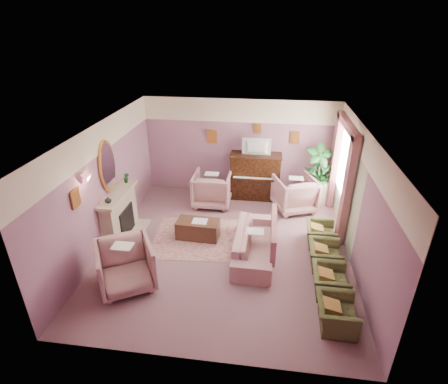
# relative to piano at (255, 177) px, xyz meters

# --- Properties ---
(floor) EXTENTS (5.50, 6.00, 0.01)m
(floor) POSITION_rel_piano_xyz_m (-0.50, -2.68, -0.65)
(floor) COLOR #7E575F
(floor) RESTS_ON ground
(ceiling) EXTENTS (5.50, 6.00, 0.01)m
(ceiling) POSITION_rel_piano_xyz_m (-0.50, -2.68, 2.15)
(ceiling) COLOR silver
(ceiling) RESTS_ON wall_back
(wall_back) EXTENTS (5.50, 0.02, 2.80)m
(wall_back) POSITION_rel_piano_xyz_m (-0.50, 0.32, 0.75)
(wall_back) COLOR #735071
(wall_back) RESTS_ON floor
(wall_front) EXTENTS (5.50, 0.02, 2.80)m
(wall_front) POSITION_rel_piano_xyz_m (-0.50, -5.68, 0.75)
(wall_front) COLOR #735071
(wall_front) RESTS_ON floor
(wall_left) EXTENTS (0.02, 6.00, 2.80)m
(wall_left) POSITION_rel_piano_xyz_m (-3.25, -2.68, 0.75)
(wall_left) COLOR #735071
(wall_left) RESTS_ON floor
(wall_right) EXTENTS (0.02, 6.00, 2.80)m
(wall_right) POSITION_rel_piano_xyz_m (2.25, -2.68, 0.75)
(wall_right) COLOR #735071
(wall_right) RESTS_ON floor
(picture_rail_band) EXTENTS (5.50, 0.01, 0.65)m
(picture_rail_band) POSITION_rel_piano_xyz_m (-0.50, 0.31, 1.82)
(picture_rail_band) COLOR #F5E7C5
(picture_rail_band) RESTS_ON wall_back
(stripe_panel) EXTENTS (0.01, 3.00, 2.15)m
(stripe_panel) POSITION_rel_piano_xyz_m (2.23, -1.38, 0.42)
(stripe_panel) COLOR #B3BB99
(stripe_panel) RESTS_ON wall_right
(fireplace_surround) EXTENTS (0.30, 1.40, 1.10)m
(fireplace_surround) POSITION_rel_piano_xyz_m (-3.09, -2.48, -0.10)
(fireplace_surround) COLOR tan
(fireplace_surround) RESTS_ON floor
(fireplace_inset) EXTENTS (0.18, 0.72, 0.68)m
(fireplace_inset) POSITION_rel_piano_xyz_m (-2.99, -2.48, -0.25)
(fireplace_inset) COLOR black
(fireplace_inset) RESTS_ON floor
(fire_ember) EXTENTS (0.06, 0.54, 0.10)m
(fire_ember) POSITION_rel_piano_xyz_m (-2.95, -2.48, -0.43)
(fire_ember) COLOR #FE4928
(fire_ember) RESTS_ON floor
(mantel_shelf) EXTENTS (0.40, 1.55, 0.07)m
(mantel_shelf) POSITION_rel_piano_xyz_m (-3.06, -2.48, 0.47)
(mantel_shelf) COLOR tan
(mantel_shelf) RESTS_ON fireplace_surround
(hearth) EXTENTS (0.55, 1.50, 0.02)m
(hearth) POSITION_rel_piano_xyz_m (-2.89, -2.48, -0.64)
(hearth) COLOR tan
(hearth) RESTS_ON floor
(mirror_frame) EXTENTS (0.04, 0.72, 1.20)m
(mirror_frame) POSITION_rel_piano_xyz_m (-3.20, -2.48, 1.15)
(mirror_frame) COLOR gold
(mirror_frame) RESTS_ON wall_left
(mirror_glass) EXTENTS (0.01, 0.60, 1.06)m
(mirror_glass) POSITION_rel_piano_xyz_m (-3.17, -2.48, 1.15)
(mirror_glass) COLOR silver
(mirror_glass) RESTS_ON wall_left
(sconce_shade) EXTENTS (0.20, 0.20, 0.16)m
(sconce_shade) POSITION_rel_piano_xyz_m (-3.12, -3.53, 1.33)
(sconce_shade) COLOR #FD8E85
(sconce_shade) RESTS_ON wall_left
(piano) EXTENTS (1.40, 0.60, 1.30)m
(piano) POSITION_rel_piano_xyz_m (0.00, 0.00, 0.00)
(piano) COLOR black
(piano) RESTS_ON floor
(piano_keyshelf) EXTENTS (1.30, 0.12, 0.06)m
(piano_keyshelf) POSITION_rel_piano_xyz_m (-0.00, -0.35, 0.07)
(piano_keyshelf) COLOR black
(piano_keyshelf) RESTS_ON piano
(piano_keys) EXTENTS (1.20, 0.08, 0.02)m
(piano_keys) POSITION_rel_piano_xyz_m (0.00, -0.35, 0.11)
(piano_keys) COLOR white
(piano_keys) RESTS_ON piano
(piano_top) EXTENTS (1.45, 0.65, 0.04)m
(piano_top) POSITION_rel_piano_xyz_m (0.00, 0.00, 0.66)
(piano_top) COLOR black
(piano_top) RESTS_ON piano
(television) EXTENTS (0.80, 0.12, 0.48)m
(television) POSITION_rel_piano_xyz_m (0.00, -0.05, 0.95)
(television) COLOR black
(television) RESTS_ON piano
(print_back_left) EXTENTS (0.30, 0.03, 0.38)m
(print_back_left) POSITION_rel_piano_xyz_m (-1.30, 0.28, 1.07)
(print_back_left) COLOR gold
(print_back_left) RESTS_ON wall_back
(print_back_right) EXTENTS (0.26, 0.03, 0.34)m
(print_back_right) POSITION_rel_piano_xyz_m (1.05, 0.28, 1.13)
(print_back_right) COLOR gold
(print_back_right) RESTS_ON wall_back
(print_back_mid) EXTENTS (0.22, 0.03, 0.26)m
(print_back_mid) POSITION_rel_piano_xyz_m (0.00, 0.28, 1.35)
(print_back_mid) COLOR gold
(print_back_mid) RESTS_ON wall_back
(print_left_wall) EXTENTS (0.03, 0.28, 0.36)m
(print_left_wall) POSITION_rel_piano_xyz_m (-3.21, -3.88, 1.07)
(print_left_wall) COLOR gold
(print_left_wall) RESTS_ON wall_left
(window_blind) EXTENTS (0.03, 1.40, 1.80)m
(window_blind) POSITION_rel_piano_xyz_m (2.20, -1.13, 1.05)
(window_blind) COLOR silver
(window_blind) RESTS_ON wall_right
(curtain_left) EXTENTS (0.16, 0.34, 2.60)m
(curtain_left) POSITION_rel_piano_xyz_m (2.12, -2.05, 0.65)
(curtain_left) COLOR #945359
(curtain_left) RESTS_ON floor
(curtain_right) EXTENTS (0.16, 0.34, 2.60)m
(curtain_right) POSITION_rel_piano_xyz_m (2.12, -0.21, 0.65)
(curtain_right) COLOR #945359
(curtain_right) RESTS_ON floor
(pelmet) EXTENTS (0.16, 2.20, 0.16)m
(pelmet) POSITION_rel_piano_xyz_m (2.12, -1.13, 1.91)
(pelmet) COLOR #945359
(pelmet) RESTS_ON wall_right
(mantel_plant) EXTENTS (0.16, 0.16, 0.28)m
(mantel_plant) POSITION_rel_piano_xyz_m (-3.05, -1.93, 0.64)
(mantel_plant) COLOR #1C5421
(mantel_plant) RESTS_ON mantel_shelf
(mantel_vase) EXTENTS (0.16, 0.16, 0.16)m
(mantel_vase) POSITION_rel_piano_xyz_m (-3.05, -2.98, 0.58)
(mantel_vase) COLOR #F5E7C5
(mantel_vase) RESTS_ON mantel_shelf
(area_rug) EXTENTS (2.62, 1.97, 0.01)m
(area_rug) POSITION_rel_piano_xyz_m (-1.03, -2.37, -0.64)
(area_rug) COLOR #AA716B
(area_rug) RESTS_ON floor
(coffee_table) EXTENTS (1.02, 0.55, 0.45)m
(coffee_table) POSITION_rel_piano_xyz_m (-1.22, -2.33, -0.43)
(coffee_table) COLOR #422719
(coffee_table) RESTS_ON floor
(table_paper) EXTENTS (0.35, 0.28, 0.01)m
(table_paper) POSITION_rel_piano_xyz_m (-1.17, -2.33, -0.20)
(table_paper) COLOR silver
(table_paper) RESTS_ON coffee_table
(sofa) EXTENTS (0.71, 2.14, 0.86)m
(sofa) POSITION_rel_piano_xyz_m (0.15, -2.84, -0.22)
(sofa) COLOR tan
(sofa) RESTS_ON floor
(sofa_throw) EXTENTS (0.11, 1.62, 0.59)m
(sofa_throw) POSITION_rel_piano_xyz_m (0.55, -2.84, -0.05)
(sofa_throw) COLOR #945359
(sofa_throw) RESTS_ON sofa
(floral_armchair_left) EXTENTS (1.01, 1.01, 1.06)m
(floral_armchair_left) POSITION_rel_piano_xyz_m (-1.16, -0.63, -0.12)
(floral_armchair_left) COLOR tan
(floral_armchair_left) RESTS_ON floor
(floral_armchair_right) EXTENTS (1.01, 1.01, 1.06)m
(floral_armchair_right) POSITION_rel_piano_xyz_m (1.12, -0.61, -0.12)
(floral_armchair_right) COLOR tan
(floral_armchair_right) RESTS_ON floor
(floral_armchair_front) EXTENTS (1.01, 1.01, 1.06)m
(floral_armchair_front) POSITION_rel_piano_xyz_m (-2.26, -4.20, -0.12)
(floral_armchair_front) COLOR tan
(floral_armchair_front) RESTS_ON floor
(olive_chair_a) EXTENTS (0.54, 0.77, 0.67)m
(olive_chair_a) POSITION_rel_piano_xyz_m (1.65, -4.67, -0.32)
(olive_chair_a) COLOR #484C26
(olive_chair_a) RESTS_ON floor
(olive_chair_b) EXTENTS (0.54, 0.77, 0.67)m
(olive_chair_b) POSITION_rel_piano_xyz_m (1.65, -3.85, -0.32)
(olive_chair_b) COLOR #484C26
(olive_chair_b) RESTS_ON floor
(olive_chair_c) EXTENTS (0.54, 0.77, 0.67)m
(olive_chair_c) POSITION_rel_piano_xyz_m (1.65, -3.03, -0.32)
(olive_chair_c) COLOR #484C26
(olive_chair_c) RESTS_ON floor
(olive_chair_d) EXTENTS (0.54, 0.77, 0.67)m
(olive_chair_d) POSITION_rel_piano_xyz_m (1.65, -2.21, -0.32)
(olive_chair_d) COLOR #484C26
(olive_chair_d) RESTS_ON floor
(side_table) EXTENTS (0.52, 0.52, 0.70)m
(side_table) POSITION_rel_piano_xyz_m (1.89, -0.08, -0.30)
(side_table) COLOR white
(side_table) RESTS_ON floor
(side_plant_big) EXTENTS (0.30, 0.30, 0.34)m
(side_plant_big) POSITION_rel_piano_xyz_m (1.89, -0.08, 0.22)
(side_plant_big) COLOR #1C5421
(side_plant_big) RESTS_ON side_table
(side_plant_small) EXTENTS (0.16, 0.16, 0.28)m
(side_plant_small) POSITION_rel_piano_xyz_m (2.01, -0.18, 0.19)
(side_plant_small) COLOR #1C5421
(side_plant_small) RESTS_ON side_table
(palm_pot) EXTENTS (0.34, 0.34, 0.34)m
(palm_pot) POSITION_rel_piano_xyz_m (1.72, -0.18, -0.48)
(palm_pot) COLOR brown
(palm_pot) RESTS_ON floor
(palm_plant) EXTENTS (0.76, 0.76, 1.44)m
(palm_plant) POSITION_rel_piano_xyz_m (1.72, -0.18, 0.41)
(palm_plant) COLOR #1C5421
(palm_plant) RESTS_ON palm_pot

